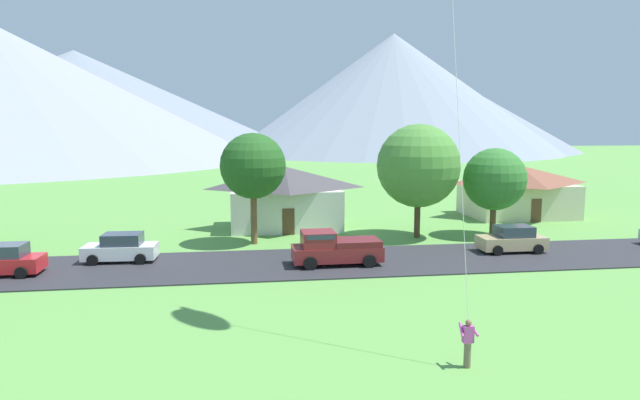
{
  "coord_description": "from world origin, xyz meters",
  "views": [
    {
      "loc": [
        -4.7,
        -2.85,
        8.14
      ],
      "look_at": [
        -1.51,
        20.13,
        4.97
      ],
      "focal_mm": 30.77,
      "sensor_mm": 36.0,
      "label": 1
    }
  ],
  "objects_px": {
    "house_leftmost": "(285,196)",
    "parked_car_red_mid_east": "(2,261)",
    "parked_car_tan_west_end": "(512,240)",
    "parked_car_white_east_end": "(121,248)",
    "tree_right_of_center": "(418,166)",
    "pickup_truck_maroon_west_side": "(334,248)",
    "tree_near_left": "(495,179)",
    "tree_left_of_center": "(253,166)",
    "house_left_center": "(518,190)"
  },
  "relations": [
    {
      "from": "house_leftmost",
      "to": "parked_car_red_mid_east",
      "type": "bearing_deg",
      "value": -143.32
    },
    {
      "from": "house_leftmost",
      "to": "parked_car_red_mid_east",
      "type": "xyz_separation_m",
      "value": [
        -16.3,
        -12.14,
        -1.67
      ]
    },
    {
      "from": "parked_car_tan_west_end",
      "to": "parked_car_white_east_end",
      "type": "height_order",
      "value": "same"
    },
    {
      "from": "tree_right_of_center",
      "to": "parked_car_tan_west_end",
      "type": "bearing_deg",
      "value": -50.82
    },
    {
      "from": "tree_right_of_center",
      "to": "pickup_truck_maroon_west_side",
      "type": "distance_m",
      "value": 11.08
    },
    {
      "from": "tree_right_of_center",
      "to": "tree_near_left",
      "type": "bearing_deg",
      "value": -2.84
    },
    {
      "from": "house_leftmost",
      "to": "tree_left_of_center",
      "type": "relative_size",
      "value": 1.2
    },
    {
      "from": "parked_car_red_mid_east",
      "to": "house_leftmost",
      "type": "bearing_deg",
      "value": 36.68
    },
    {
      "from": "house_leftmost",
      "to": "parked_car_white_east_end",
      "type": "height_order",
      "value": "house_leftmost"
    },
    {
      "from": "tree_left_of_center",
      "to": "pickup_truck_maroon_west_side",
      "type": "relative_size",
      "value": 1.46
    },
    {
      "from": "tree_right_of_center",
      "to": "parked_car_red_mid_east",
      "type": "distance_m",
      "value": 26.81
    },
    {
      "from": "house_left_center",
      "to": "parked_car_white_east_end",
      "type": "bearing_deg",
      "value": -158.22
    },
    {
      "from": "house_left_center",
      "to": "parked_car_white_east_end",
      "type": "height_order",
      "value": "house_left_center"
    },
    {
      "from": "tree_near_left",
      "to": "parked_car_red_mid_east",
      "type": "distance_m",
      "value": 32.1
    },
    {
      "from": "parked_car_red_mid_east",
      "to": "parked_car_white_east_end",
      "type": "bearing_deg",
      "value": 21.47
    },
    {
      "from": "house_left_center",
      "to": "parked_car_white_east_end",
      "type": "xyz_separation_m",
      "value": [
        -31.71,
        -12.67,
        -1.51
      ]
    },
    {
      "from": "tree_left_of_center",
      "to": "house_left_center",
      "type": "bearing_deg",
      "value": 19.78
    },
    {
      "from": "tree_right_of_center",
      "to": "parked_car_white_east_end",
      "type": "xyz_separation_m",
      "value": [
        -19.79,
        -4.69,
        -4.37
      ]
    },
    {
      "from": "tree_near_left",
      "to": "tree_right_of_center",
      "type": "distance_m",
      "value": 5.79
    },
    {
      "from": "tree_left_of_center",
      "to": "tree_right_of_center",
      "type": "bearing_deg",
      "value": 2.69
    },
    {
      "from": "house_leftmost",
      "to": "parked_car_white_east_end",
      "type": "relative_size",
      "value": 2.15
    },
    {
      "from": "tree_left_of_center",
      "to": "parked_car_white_east_end",
      "type": "relative_size",
      "value": 1.79
    },
    {
      "from": "parked_car_tan_west_end",
      "to": "pickup_truck_maroon_west_side",
      "type": "distance_m",
      "value": 11.94
    },
    {
      "from": "tree_near_left",
      "to": "parked_car_red_mid_east",
      "type": "bearing_deg",
      "value": -167.95
    },
    {
      "from": "parked_car_tan_west_end",
      "to": "house_leftmost",
      "type": "bearing_deg",
      "value": 141.98
    },
    {
      "from": "parked_car_red_mid_east",
      "to": "pickup_truck_maroon_west_side",
      "type": "xyz_separation_m",
      "value": [
        18.22,
        -0.26,
        0.19
      ]
    },
    {
      "from": "tree_left_of_center",
      "to": "tree_right_of_center",
      "type": "relative_size",
      "value": 0.93
    },
    {
      "from": "parked_car_white_east_end",
      "to": "house_left_center",
      "type": "bearing_deg",
      "value": 21.78
    },
    {
      "from": "house_left_center",
      "to": "parked_car_red_mid_east",
      "type": "xyz_separation_m",
      "value": [
        -37.45,
        -14.93,
        -1.51
      ]
    },
    {
      "from": "parked_car_red_mid_east",
      "to": "parked_car_tan_west_end",
      "type": "bearing_deg",
      "value": 2.66
    },
    {
      "from": "house_left_center",
      "to": "tree_left_of_center",
      "type": "distance_m",
      "value": 25.41
    },
    {
      "from": "tree_left_of_center",
      "to": "parked_car_red_mid_east",
      "type": "distance_m",
      "value": 15.78
    },
    {
      "from": "house_leftmost",
      "to": "parked_car_tan_west_end",
      "type": "xyz_separation_m",
      "value": [
        13.75,
        -10.74,
        -1.67
      ]
    },
    {
      "from": "tree_left_of_center",
      "to": "parked_car_white_east_end",
      "type": "bearing_deg",
      "value": -152.58
    },
    {
      "from": "tree_near_left",
      "to": "parked_car_white_east_end",
      "type": "height_order",
      "value": "tree_near_left"
    },
    {
      "from": "house_leftmost",
      "to": "tree_right_of_center",
      "type": "height_order",
      "value": "tree_right_of_center"
    },
    {
      "from": "tree_near_left",
      "to": "pickup_truck_maroon_west_side",
      "type": "relative_size",
      "value": 1.25
    },
    {
      "from": "tree_right_of_center",
      "to": "parked_car_tan_west_end",
      "type": "relative_size",
      "value": 1.96
    },
    {
      "from": "parked_car_tan_west_end",
      "to": "parked_car_red_mid_east",
      "type": "relative_size",
      "value": 1.0
    },
    {
      "from": "tree_left_of_center",
      "to": "pickup_truck_maroon_west_side",
      "type": "xyz_separation_m",
      "value": [
        4.52,
        -6.65,
        -4.32
      ]
    },
    {
      "from": "house_left_center",
      "to": "pickup_truck_maroon_west_side",
      "type": "bearing_deg",
      "value": -141.69
    },
    {
      "from": "parked_car_red_mid_east",
      "to": "house_left_center",
      "type": "bearing_deg",
      "value": 21.74
    },
    {
      "from": "tree_near_left",
      "to": "pickup_truck_maroon_west_side",
      "type": "height_order",
      "value": "tree_near_left"
    },
    {
      "from": "pickup_truck_maroon_west_side",
      "to": "parked_car_tan_west_end",
      "type": "bearing_deg",
      "value": 7.96
    },
    {
      "from": "tree_left_of_center",
      "to": "parked_car_white_east_end",
      "type": "height_order",
      "value": "tree_left_of_center"
    },
    {
      "from": "house_left_center",
      "to": "parked_car_red_mid_east",
      "type": "height_order",
      "value": "house_left_center"
    },
    {
      "from": "tree_right_of_center",
      "to": "parked_car_white_east_end",
      "type": "bearing_deg",
      "value": -166.67
    },
    {
      "from": "tree_near_left",
      "to": "parked_car_white_east_end",
      "type": "xyz_separation_m",
      "value": [
        -25.49,
        -4.41,
        -3.35
      ]
    },
    {
      "from": "tree_near_left",
      "to": "house_leftmost",
      "type": "bearing_deg",
      "value": 159.83
    },
    {
      "from": "house_leftmost",
      "to": "pickup_truck_maroon_west_side",
      "type": "bearing_deg",
      "value": -81.19
    }
  ]
}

